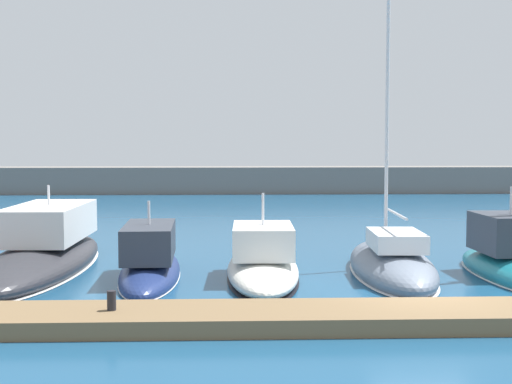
# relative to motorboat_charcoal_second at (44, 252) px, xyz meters

# --- Properties ---
(ground_plane) EXTENTS (120.00, 120.00, 0.00)m
(ground_plane) POSITION_rel_motorboat_charcoal_second_xyz_m (10.98, -5.92, -0.54)
(ground_plane) COLOR navy
(dock_pier) EXTENTS (36.37, 2.12, 0.40)m
(dock_pier) POSITION_rel_motorboat_charcoal_second_xyz_m (10.98, -7.60, -0.34)
(dock_pier) COLOR brown
(dock_pier) RESTS_ON ground_plane
(breakwater_seawall) EXTENTS (108.00, 3.19, 2.10)m
(breakwater_seawall) POSITION_rel_motorboat_charcoal_second_xyz_m (10.98, 33.38, 0.51)
(breakwater_seawall) COLOR slate
(breakwater_seawall) RESTS_ON ground_plane
(motorboat_charcoal_second) EXTENTS (3.15, 10.48, 3.05)m
(motorboat_charcoal_second) POSITION_rel_motorboat_charcoal_second_xyz_m (0.00, 0.00, 0.00)
(motorboat_charcoal_second) COLOR #2D2D33
(motorboat_charcoal_second) RESTS_ON ground_plane
(motorboat_navy_third) EXTENTS (2.07, 7.11, 2.76)m
(motorboat_navy_third) POSITION_rel_motorboat_charcoal_second_xyz_m (3.65, -1.74, -0.13)
(motorboat_navy_third) COLOR navy
(motorboat_navy_third) RESTS_ON ground_plane
(motorboat_ivory_fourth) EXTENTS (2.37, 7.68, 2.82)m
(motorboat_ivory_fourth) POSITION_rel_motorboat_charcoal_second_xyz_m (7.08, -1.84, -0.10)
(motorboat_ivory_fourth) COLOR silver
(motorboat_ivory_fourth) RESTS_ON ground_plane
(sailboat_slate_fifth) EXTENTS (2.74, 7.66, 11.85)m
(sailboat_slate_fifth) POSITION_rel_motorboat_charcoal_second_xyz_m (11.10, -1.63, -0.21)
(sailboat_slate_fifth) COLOR slate
(sailboat_slate_fifth) RESTS_ON ground_plane
(mooring_buoy_white) EXTENTS (0.57, 0.57, 0.57)m
(mooring_buoy_white) POSITION_rel_motorboat_charcoal_second_xyz_m (-4.17, 10.87, -0.54)
(mooring_buoy_white) COLOR white
(mooring_buoy_white) RESTS_ON ground_plane
(dock_bollard) EXTENTS (0.20, 0.20, 0.44)m
(dock_bollard) POSITION_rel_motorboat_charcoal_second_xyz_m (3.44, -7.60, 0.08)
(dock_bollard) COLOR black
(dock_bollard) RESTS_ON dock_pier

